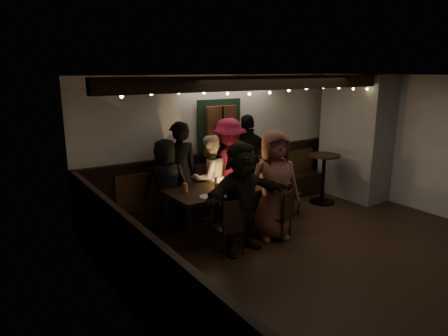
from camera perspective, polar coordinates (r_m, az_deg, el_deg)
room at (r=7.76m, az=11.36°, el=1.59°), size 6.02×5.01×2.62m
dining_table at (r=6.76m, az=0.92°, el=-3.15°), size 2.17×0.93×0.94m
chair_near_left at (r=5.90m, az=1.00°, el=-7.94°), size 0.41×0.41×0.88m
chair_near_right at (r=6.50m, az=8.39°, el=-6.28°), size 0.49×0.49×0.83m
chair_end at (r=7.65m, az=8.52°, el=-2.87°), size 0.52×0.52×0.90m
high_top at (r=8.42m, az=14.03°, el=-0.61°), size 0.64×0.64×1.02m
person_a at (r=6.83m, az=-8.27°, el=-2.40°), size 0.89×0.73×1.58m
person_b at (r=6.99m, az=-6.41°, el=-0.85°), size 0.74×0.55×1.85m
person_c at (r=7.24m, az=-2.09°, el=-1.42°), size 0.81×0.65×1.56m
person_d at (r=7.59m, az=0.64°, el=0.29°), size 1.18×0.69×1.81m
person_e at (r=7.84m, az=3.44°, el=0.87°), size 1.18×0.85×1.86m
person_f at (r=5.91m, az=2.50°, el=-4.25°), size 1.63×0.67×1.70m
person_g at (r=6.43m, az=7.13°, el=-2.46°), size 1.00×0.80×1.78m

